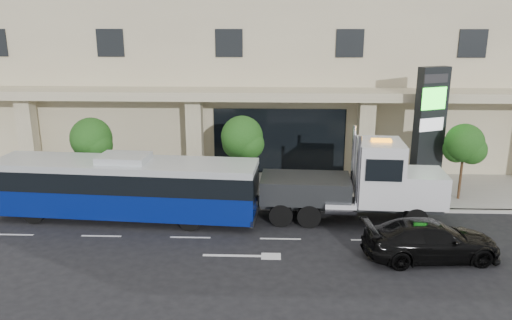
% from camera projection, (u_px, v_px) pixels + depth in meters
% --- Properties ---
extents(ground, '(120.00, 120.00, 0.00)m').
position_uv_depth(ground, '(280.00, 225.00, 23.43)').
color(ground, black).
rests_on(ground, ground).
extents(sidewalk, '(120.00, 6.00, 0.15)m').
position_uv_depth(sidewalk, '(279.00, 189.00, 28.22)').
color(sidewalk, gray).
rests_on(sidewalk, ground).
extents(curb, '(120.00, 0.30, 0.15)m').
position_uv_depth(curb, '(280.00, 208.00, 25.33)').
color(curb, gray).
rests_on(curb, ground).
extents(convention_center, '(60.00, 17.60, 20.00)m').
position_uv_depth(convention_center, '(280.00, 10.00, 35.54)').
color(convention_center, tan).
rests_on(convention_center, ground).
extents(tree_left, '(2.27, 2.20, 4.22)m').
position_uv_depth(tree_left, '(92.00, 141.00, 26.39)').
color(tree_left, '#422B19').
rests_on(tree_left, sidewalk).
extents(tree_mid, '(2.28, 2.20, 4.38)m').
position_uv_depth(tree_mid, '(242.00, 140.00, 26.07)').
color(tree_mid, '#422B19').
rests_on(tree_mid, sidewalk).
extents(tree_right, '(2.10, 2.00, 4.04)m').
position_uv_depth(tree_right, '(465.00, 146.00, 25.72)').
color(tree_right, '#422B19').
rests_on(tree_right, sidewalk).
extents(city_bus, '(12.75, 3.57, 3.19)m').
position_uv_depth(city_bus, '(126.00, 186.00, 23.87)').
color(city_bus, black).
rests_on(city_bus, ground).
extents(tow_truck, '(9.74, 2.82, 4.43)m').
position_uv_depth(tow_truck, '(360.00, 184.00, 23.55)').
color(tow_truck, '#2D3033').
rests_on(tow_truck, ground).
extents(black_sedan, '(5.65, 2.77, 1.58)m').
position_uv_depth(black_sedan, '(431.00, 240.00, 20.03)').
color(black_sedan, black).
rests_on(black_sedan, ground).
extents(signage_pylon, '(1.80, 1.25, 6.84)m').
position_uv_depth(signage_pylon, '(429.00, 131.00, 26.49)').
color(signage_pylon, black).
rests_on(signage_pylon, sidewalk).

